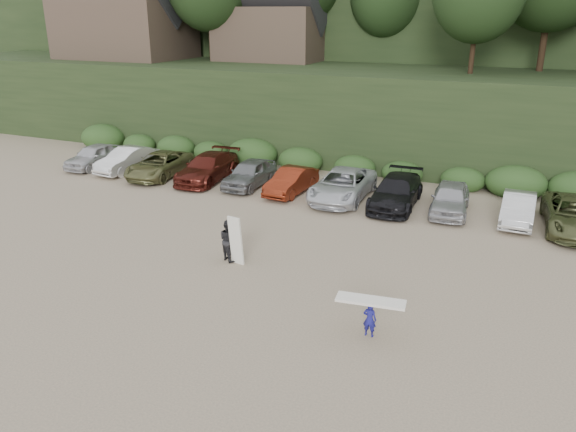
% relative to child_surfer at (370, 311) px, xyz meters
% --- Properties ---
extents(ground, '(120.00, 120.00, 0.00)m').
position_rel_child_surfer_xyz_m(ground, '(-3.91, 2.85, -0.88)').
color(ground, tan).
rests_on(ground, ground).
extents(parked_cars, '(36.20, 6.02, 1.65)m').
position_rel_child_surfer_xyz_m(parked_cars, '(-4.30, 12.71, -0.10)').
color(parked_cars, silver).
rests_on(parked_cars, ground).
extents(child_surfer, '(2.21, 0.86, 1.29)m').
position_rel_child_surfer_xyz_m(child_surfer, '(0.00, 0.00, 0.00)').
color(child_surfer, navy).
rests_on(child_surfer, ground).
extents(adult_surfer, '(1.34, 1.00, 2.08)m').
position_rel_child_surfer_xyz_m(adult_surfer, '(-6.87, 3.26, 0.02)').
color(adult_surfer, black).
rests_on(adult_surfer, ground).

